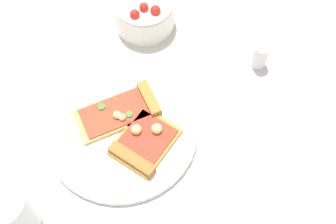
# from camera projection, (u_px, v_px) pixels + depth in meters

# --- Properties ---
(ground_plane) EXTENTS (2.40, 2.40, 0.00)m
(ground_plane) POSITION_uv_depth(u_px,v_px,m) (122.00, 132.00, 0.83)
(ground_plane) COLOR beige
(ground_plane) RESTS_ON ground
(plate) EXTENTS (0.28, 0.28, 0.01)m
(plate) POSITION_uv_depth(u_px,v_px,m) (124.00, 131.00, 0.82)
(plate) COLOR white
(plate) RESTS_ON ground_plane
(pizza_slice_near) EXTENTS (0.14, 0.14, 0.03)m
(pizza_slice_near) POSITION_uv_depth(u_px,v_px,m) (142.00, 144.00, 0.79)
(pizza_slice_near) COLOR gold
(pizza_slice_near) RESTS_ON plate
(pizza_slice_far) EXTENTS (0.09, 0.15, 0.02)m
(pizza_slice_far) POSITION_uv_depth(u_px,v_px,m) (124.00, 110.00, 0.82)
(pizza_slice_far) COLOR #E5B256
(pizza_slice_far) RESTS_ON plate
(salad_bowl) EXTENTS (0.12, 0.12, 0.08)m
(salad_bowl) POSITION_uv_depth(u_px,v_px,m) (145.00, 13.00, 0.92)
(salad_bowl) COLOR white
(salad_bowl) RESTS_ON ground_plane
(soda_glass) EXTENTS (0.07, 0.07, 0.11)m
(soda_glass) POSITION_uv_depth(u_px,v_px,m) (12.00, 214.00, 0.70)
(soda_glass) COLOR silver
(soda_glass) RESTS_ON ground_plane
(paper_napkin) EXTENTS (0.15, 0.16, 0.00)m
(paper_napkin) POSITION_uv_depth(u_px,v_px,m) (279.00, 189.00, 0.77)
(paper_napkin) COLOR white
(paper_napkin) RESTS_ON ground_plane
(pepper_shaker) EXTENTS (0.03, 0.03, 0.07)m
(pepper_shaker) POSITION_uv_depth(u_px,v_px,m) (261.00, 54.00, 0.87)
(pepper_shaker) COLOR silver
(pepper_shaker) RESTS_ON ground_plane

